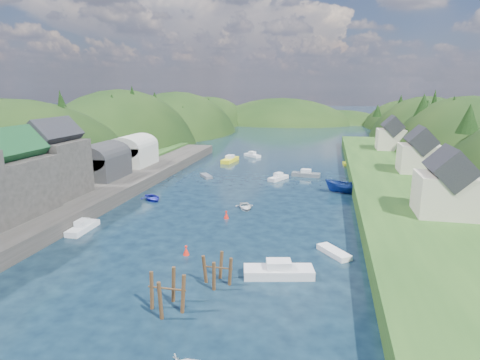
% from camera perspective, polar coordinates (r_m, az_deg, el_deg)
% --- Properties ---
extents(ground, '(600.00, 600.00, 0.00)m').
position_cam_1_polar(ground, '(82.09, 3.29, 0.72)').
color(ground, black).
rests_on(ground, ground).
extents(hillside_left, '(44.00, 245.56, 52.00)m').
position_cam_1_polar(hillside_left, '(121.76, -16.16, 0.48)').
color(hillside_left, black).
rests_on(hillside_left, ground).
extents(hillside_right, '(36.00, 245.56, 48.00)m').
position_cam_1_polar(hillside_right, '(111.98, 28.85, -1.43)').
color(hillside_right, black).
rests_on(hillside_right, ground).
extents(far_hills, '(103.00, 68.00, 44.00)m').
position_cam_1_polar(far_hills, '(205.48, 9.12, 5.10)').
color(far_hills, black).
rests_on(far_hills, ground).
extents(hill_trees, '(90.76, 152.58, 12.69)m').
position_cam_1_polar(hill_trees, '(94.39, 4.85, 9.15)').
color(hill_trees, black).
rests_on(hill_trees, ground).
extents(quay_left, '(12.00, 110.00, 2.00)m').
position_cam_1_polar(quay_left, '(63.50, -23.38, -3.19)').
color(quay_left, '#2D2B28').
rests_on(quay_left, ground).
extents(terrace_left_grass, '(12.00, 110.00, 2.50)m').
position_cam_1_polar(terrace_left_grass, '(67.71, -28.23, -2.49)').
color(terrace_left_grass, '#234719').
rests_on(terrace_left_grass, ground).
extents(boat_sheds, '(7.00, 21.00, 7.50)m').
position_cam_1_polar(boat_sheds, '(79.29, -16.93, 3.60)').
color(boat_sheds, '#2D2D30').
rests_on(boat_sheds, quay_left).
extents(terrace_right, '(16.00, 120.00, 2.40)m').
position_cam_1_polar(terrace_right, '(72.21, 21.95, -1.00)').
color(terrace_right, '#234719').
rests_on(terrace_right, ground).
extents(right_bank_cottages, '(9.00, 59.24, 8.41)m').
position_cam_1_polar(right_bank_cottages, '(79.92, 23.42, 3.57)').
color(right_bank_cottages, beige).
rests_on(right_bank_cottages, terrace_right).
extents(piling_cluster_near, '(3.21, 3.00, 3.82)m').
position_cam_1_polar(piling_cluster_near, '(34.09, -10.31, -15.82)').
color(piling_cluster_near, '#382314').
rests_on(piling_cluster_near, ground).
extents(piling_cluster_far, '(2.85, 2.70, 3.30)m').
position_cam_1_polar(piling_cluster_far, '(37.70, -3.22, -13.07)').
color(piling_cluster_far, '#382314').
rests_on(piling_cluster_far, ground).
extents(channel_buoy_near, '(0.70, 0.70, 1.10)m').
position_cam_1_polar(channel_buoy_near, '(44.16, -7.67, -9.94)').
color(channel_buoy_near, red).
rests_on(channel_buoy_near, ground).
extents(channel_buoy_far, '(0.70, 0.70, 1.10)m').
position_cam_1_polar(channel_buoy_far, '(55.27, -1.97, -5.00)').
color(channel_buoy_far, red).
rests_on(channel_buoy_far, ground).
extents(moored_boats, '(36.94, 91.76, 2.46)m').
position_cam_1_polar(moored_boats, '(55.88, -1.25, -4.56)').
color(moored_boats, silver).
rests_on(moored_boats, ground).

